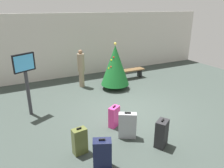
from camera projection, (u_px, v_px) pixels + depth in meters
name	position (u px, v px, depth m)	size (l,w,h in m)	color
ground_plane	(127.00, 111.00, 7.81)	(16.00, 16.00, 0.00)	#38423D
back_wall	(80.00, 45.00, 11.42)	(16.00, 0.20, 3.29)	beige
holiday_tree	(115.00, 65.00, 9.56)	(1.28, 1.28, 2.13)	#4C3319
flight_info_kiosk	(26.00, 74.00, 7.08)	(0.72, 0.41, 2.17)	#333338
waiting_bench	(131.00, 72.00, 11.26)	(1.38, 0.44, 0.48)	brown
traveller_0	(81.00, 68.00, 9.87)	(0.46, 0.46, 1.76)	gray
suitcase_0	(162.00, 133.00, 5.74)	(0.47, 0.43, 0.80)	#232326
suitcase_1	(80.00, 141.00, 5.45)	(0.38, 0.26, 0.74)	#59602D
suitcase_2	(127.00, 125.00, 6.11)	(0.54, 0.42, 0.81)	#9EA0A5
suitcase_3	(114.00, 117.00, 6.71)	(0.43, 0.37, 0.70)	#E5388C
suitcase_4	(102.00, 154.00, 4.93)	(0.50, 0.42, 0.80)	#141938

